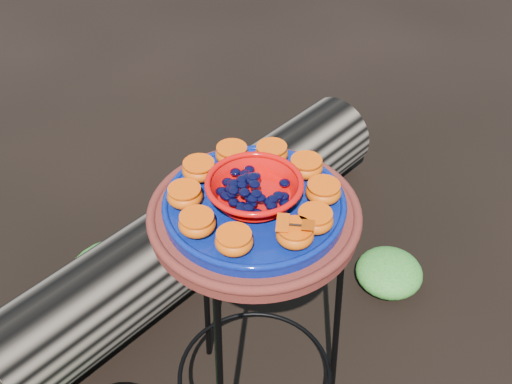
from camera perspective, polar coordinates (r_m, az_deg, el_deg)
plant_stand at (r=1.60m, az=-0.12°, el=-11.89°), size 0.44×0.44×0.70m
terracotta_saucer at (r=1.33m, az=-0.15°, el=-2.20°), size 0.43×0.43×0.04m
cobalt_plate at (r=1.31m, az=-0.15°, el=-1.24°), size 0.37×0.37×0.02m
red_bowl at (r=1.28m, az=-0.15°, el=0.03°), size 0.19×0.19×0.05m
glass_gems at (r=1.26m, az=-0.15°, el=1.34°), size 0.14×0.14×0.02m
orange_half_0 at (r=1.20m, az=3.48°, el=-3.82°), size 0.07×0.07×0.04m
orange_half_1 at (r=1.23m, az=5.25°, el=-2.51°), size 0.07×0.07×0.04m
orange_half_2 at (r=1.30m, az=6.01°, el=0.00°), size 0.07×0.07×0.04m
orange_half_3 at (r=1.35m, az=4.47°, el=2.23°), size 0.07×0.07×0.04m
orange_half_4 at (r=1.39m, az=1.39°, el=3.45°), size 0.07×0.07×0.04m
orange_half_5 at (r=1.39m, az=-2.16°, el=3.36°), size 0.07×0.07×0.04m
orange_half_6 at (r=1.35m, az=-5.08°, el=1.96°), size 0.07×0.07×0.04m
orange_half_7 at (r=1.29m, az=-6.35°, el=-0.35°), size 0.07×0.07×0.04m
orange_half_8 at (r=1.22m, az=-5.26°, el=-2.83°), size 0.07×0.07×0.04m
orange_half_9 at (r=1.19m, az=-1.96°, el=-4.42°), size 0.07×0.07×0.04m
butterfly at (r=1.18m, az=3.53°, el=-2.87°), size 0.10×0.10×0.02m
driftwood_log at (r=2.13m, az=-5.00°, el=-3.34°), size 1.58×0.63×0.29m
foliage_right at (r=2.16m, az=11.76°, el=-6.94°), size 0.22×0.22×0.11m
foliage_back at (r=2.10m, az=-12.12°, el=-7.49°), size 0.34×0.34×0.17m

